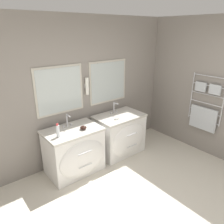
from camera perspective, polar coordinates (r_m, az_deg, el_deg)
ground_plane at (r=3.25m, az=14.95°, el=-26.47°), size 16.00×16.00×0.00m
wall_back at (r=3.99m, az=-8.75°, el=5.32°), size 5.62×0.14×2.60m
wall_right at (r=4.61m, az=22.26°, el=5.96°), size 0.13×4.20×2.60m
vanity_left at (r=3.83m, az=-9.68°, el=-10.02°), size 0.94×0.69×0.80m
vanity_right at (r=4.34m, az=2.20°, el=-5.78°), size 0.94×0.69×0.80m
faucet_left at (r=3.75m, az=-11.56°, el=-2.21°), size 0.17×0.14×0.22m
faucet_right at (r=4.28m, az=0.64°, el=1.12°), size 0.17×0.14×0.22m
toiletry_bottle at (r=3.43m, az=-13.95°, el=-4.81°), size 0.05×0.05×0.22m
amenity_bowl at (r=3.64m, az=-7.52°, el=-4.09°), size 0.11×0.11×0.06m
soap_dish at (r=4.01m, az=1.21°, el=-1.70°), size 0.08×0.06×0.04m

